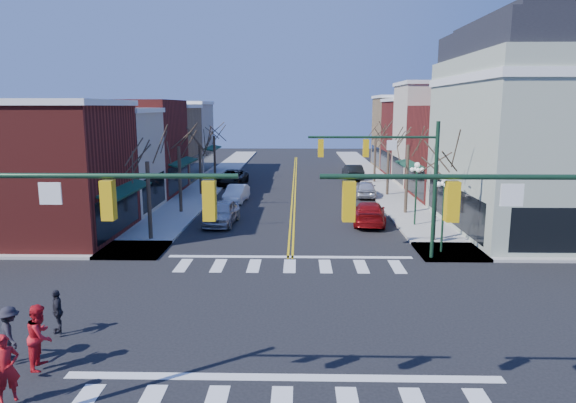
# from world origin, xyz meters

# --- Properties ---
(ground) EXTENTS (160.00, 160.00, 0.00)m
(ground) POSITION_xyz_m (0.00, 0.00, 0.00)
(ground) COLOR black
(ground) RESTS_ON ground
(sidewalk_left) EXTENTS (3.50, 70.00, 0.15)m
(sidewalk_left) POSITION_xyz_m (-8.75, 20.00, 0.07)
(sidewalk_left) COLOR #9E9B93
(sidewalk_left) RESTS_ON ground
(sidewalk_right) EXTENTS (3.50, 70.00, 0.15)m
(sidewalk_right) POSITION_xyz_m (8.75, 20.00, 0.07)
(sidewalk_right) COLOR #9E9B93
(sidewalk_right) RESTS_ON ground
(bldg_left_brick_a) EXTENTS (10.00, 8.50, 8.00)m
(bldg_left_brick_a) POSITION_xyz_m (-15.50, 11.75, 4.00)
(bldg_left_brick_a) COLOR maroon
(bldg_left_brick_a) RESTS_ON ground
(bldg_left_stucco_a) EXTENTS (10.00, 7.00, 7.50)m
(bldg_left_stucco_a) POSITION_xyz_m (-15.50, 19.50, 3.75)
(bldg_left_stucco_a) COLOR #BAAE99
(bldg_left_stucco_a) RESTS_ON ground
(bldg_left_brick_b) EXTENTS (10.00, 9.00, 8.50)m
(bldg_left_brick_b) POSITION_xyz_m (-15.50, 27.50, 4.25)
(bldg_left_brick_b) COLOR maroon
(bldg_left_brick_b) RESTS_ON ground
(bldg_left_tan) EXTENTS (10.00, 7.50, 7.80)m
(bldg_left_tan) POSITION_xyz_m (-15.50, 35.75, 3.90)
(bldg_left_tan) COLOR #967852
(bldg_left_tan) RESTS_ON ground
(bldg_left_stucco_b) EXTENTS (10.00, 8.00, 8.20)m
(bldg_left_stucco_b) POSITION_xyz_m (-15.50, 43.50, 4.10)
(bldg_left_stucco_b) COLOR #BAAE99
(bldg_left_stucco_b) RESTS_ON ground
(bldg_right_brick_a) EXTENTS (10.00, 8.50, 8.00)m
(bldg_right_brick_a) POSITION_xyz_m (15.50, 25.75, 4.00)
(bldg_right_brick_a) COLOR maroon
(bldg_right_brick_a) RESTS_ON ground
(bldg_right_stucco) EXTENTS (10.00, 7.00, 10.00)m
(bldg_right_stucco) POSITION_xyz_m (15.50, 33.50, 5.00)
(bldg_right_stucco) COLOR #BAAE99
(bldg_right_stucco) RESTS_ON ground
(bldg_right_brick_b) EXTENTS (10.00, 8.00, 8.50)m
(bldg_right_brick_b) POSITION_xyz_m (15.50, 41.00, 4.25)
(bldg_right_brick_b) COLOR maroon
(bldg_right_brick_b) RESTS_ON ground
(bldg_right_tan) EXTENTS (10.00, 8.00, 9.00)m
(bldg_right_tan) POSITION_xyz_m (15.50, 49.00, 4.50)
(bldg_right_tan) COLOR #967852
(bldg_right_tan) RESTS_ON ground
(victorian_corner) EXTENTS (12.25, 14.25, 13.30)m
(victorian_corner) POSITION_xyz_m (16.50, 14.50, 6.66)
(victorian_corner) COLOR #9CA790
(victorian_corner) RESTS_ON ground
(traffic_mast_near_left) EXTENTS (6.60, 0.28, 7.20)m
(traffic_mast_near_left) POSITION_xyz_m (-5.55, -7.40, 4.71)
(traffic_mast_near_left) COLOR #14331E
(traffic_mast_near_left) RESTS_ON ground
(traffic_mast_near_right) EXTENTS (6.60, 0.28, 7.20)m
(traffic_mast_near_right) POSITION_xyz_m (5.55, -7.40, 4.71)
(traffic_mast_near_right) COLOR #14331E
(traffic_mast_near_right) RESTS_ON ground
(traffic_mast_far_right) EXTENTS (6.60, 0.28, 7.20)m
(traffic_mast_far_right) POSITION_xyz_m (5.55, 7.40, 4.71)
(traffic_mast_far_right) COLOR #14331E
(traffic_mast_far_right) RESTS_ON ground
(lamppost_corner) EXTENTS (0.36, 0.36, 4.33)m
(lamppost_corner) POSITION_xyz_m (8.20, 8.50, 2.96)
(lamppost_corner) COLOR #14331E
(lamppost_corner) RESTS_ON ground
(lamppost_midblock) EXTENTS (0.36, 0.36, 4.33)m
(lamppost_midblock) POSITION_xyz_m (8.20, 15.00, 2.96)
(lamppost_midblock) COLOR #14331E
(lamppost_midblock) RESTS_ON ground
(tree_left_a) EXTENTS (0.24, 0.24, 4.76)m
(tree_left_a) POSITION_xyz_m (-8.40, 11.00, 2.38)
(tree_left_a) COLOR #382B21
(tree_left_a) RESTS_ON ground
(tree_left_b) EXTENTS (0.24, 0.24, 5.04)m
(tree_left_b) POSITION_xyz_m (-8.40, 19.00, 2.52)
(tree_left_b) COLOR #382B21
(tree_left_b) RESTS_ON ground
(tree_left_c) EXTENTS (0.24, 0.24, 4.55)m
(tree_left_c) POSITION_xyz_m (-8.40, 27.00, 2.27)
(tree_left_c) COLOR #382B21
(tree_left_c) RESTS_ON ground
(tree_left_d) EXTENTS (0.24, 0.24, 4.90)m
(tree_left_d) POSITION_xyz_m (-8.40, 35.00, 2.45)
(tree_left_d) COLOR #382B21
(tree_left_d) RESTS_ON ground
(tree_right_a) EXTENTS (0.24, 0.24, 4.62)m
(tree_right_a) POSITION_xyz_m (8.40, 11.00, 2.31)
(tree_right_a) COLOR #382B21
(tree_right_a) RESTS_ON ground
(tree_right_b) EXTENTS (0.24, 0.24, 5.18)m
(tree_right_b) POSITION_xyz_m (8.40, 19.00, 2.59)
(tree_right_b) COLOR #382B21
(tree_right_b) RESTS_ON ground
(tree_right_c) EXTENTS (0.24, 0.24, 4.83)m
(tree_right_c) POSITION_xyz_m (8.40, 27.00, 2.42)
(tree_right_c) COLOR #382B21
(tree_right_c) RESTS_ON ground
(tree_right_d) EXTENTS (0.24, 0.24, 4.97)m
(tree_right_d) POSITION_xyz_m (8.40, 35.00, 2.48)
(tree_right_d) COLOR #382B21
(tree_right_d) RESTS_ON ground
(car_left_near) EXTENTS (2.26, 4.91, 1.63)m
(car_left_near) POSITION_xyz_m (-4.80, 15.44, 0.81)
(car_left_near) COLOR #A8A8AC
(car_left_near) RESTS_ON ground
(car_left_mid) EXTENTS (1.92, 4.43, 1.42)m
(car_left_mid) POSITION_xyz_m (-4.80, 23.81, 0.71)
(car_left_mid) COLOR white
(car_left_mid) RESTS_ON ground
(car_left_far) EXTENTS (3.13, 5.79, 1.54)m
(car_left_far) POSITION_xyz_m (-6.40, 33.29, 0.77)
(car_left_far) COLOR black
(car_left_far) RESTS_ON ground
(car_right_near) EXTENTS (2.75, 5.48, 1.53)m
(car_right_near) POSITION_xyz_m (5.26, 15.76, 0.76)
(car_right_near) COLOR maroon
(car_right_near) RESTS_ON ground
(car_right_mid) EXTENTS (2.11, 4.48, 1.48)m
(car_right_mid) POSITION_xyz_m (6.40, 26.43, 0.74)
(car_right_mid) COLOR silver
(car_right_mid) RESTS_ON ground
(car_right_far) EXTENTS (2.07, 5.10, 1.64)m
(car_right_far) POSITION_xyz_m (6.40, 37.66, 0.82)
(car_right_far) COLOR black
(car_right_far) RESTS_ON ground
(pedestrian_red_a) EXTENTS (0.81, 0.78, 1.87)m
(pedestrian_red_a) POSITION_xyz_m (-7.30, -6.22, 1.09)
(pedestrian_red_a) COLOR #B21318
(pedestrian_red_a) RESTS_ON sidewalk_left
(pedestrian_red_b) EXTENTS (0.87, 1.06, 1.98)m
(pedestrian_red_b) POSITION_xyz_m (-7.30, -4.38, 1.14)
(pedestrian_red_b) COLOR red
(pedestrian_red_b) RESTS_ON sidewalk_left
(pedestrian_dark_a) EXTENTS (0.72, 0.98, 1.54)m
(pedestrian_dark_a) POSITION_xyz_m (-7.94, -1.94, 0.92)
(pedestrian_dark_a) COLOR black
(pedestrian_dark_a) RESTS_ON sidewalk_left
(pedestrian_dark_b) EXTENTS (1.19, 1.26, 1.72)m
(pedestrian_dark_b) POSITION_xyz_m (-8.48, -3.93, 1.01)
(pedestrian_dark_b) COLOR black
(pedestrian_dark_b) RESTS_ON sidewalk_left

